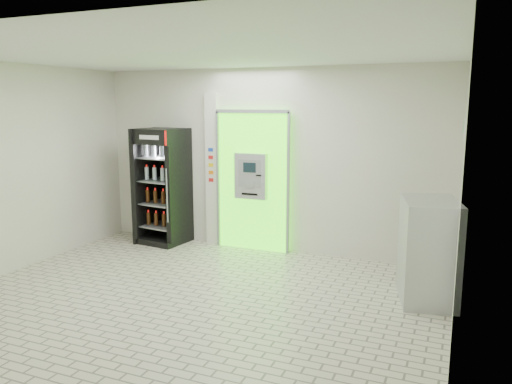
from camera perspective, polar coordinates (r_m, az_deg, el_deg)
The scene contains 7 objects.
ground at distance 6.41m, azimuth -7.26°, elevation -12.25°, with size 6.00×6.00×0.00m, color #BEB59E.
room_shell at distance 5.96m, azimuth -7.65°, elevation 4.37°, with size 6.00×6.00×6.00m.
atm_assembly at distance 8.28m, azimuth -0.32°, elevation 1.37°, with size 1.30×0.24×2.33m.
pillar at distance 8.62m, azimuth -5.01°, elevation 2.55°, with size 0.22×0.11×2.60m.
beverage_cooler at distance 8.85m, azimuth -10.60°, elevation 0.40°, with size 0.83×0.78×2.00m.
steel_cabinet at distance 6.56m, azimuth 19.08°, elevation -6.33°, with size 0.83×1.07×1.27m.
exit_sign at distance 6.53m, azimuth 22.74°, elevation 6.64°, with size 0.02×0.22×0.26m.
Camera 1 is at (2.99, -5.12, 2.43)m, focal length 35.00 mm.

